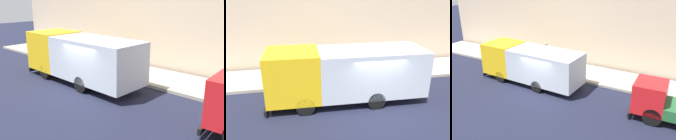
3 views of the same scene
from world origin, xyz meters
TOP-DOWN VIEW (x-y plane):
  - ground at (0.00, 0.00)m, footprint 80.00×80.00m
  - sidewalk at (4.68, 0.00)m, footprint 3.35×30.00m
  - building_facade at (6.85, 0.00)m, footprint 0.50×30.00m
  - large_utility_truck at (1.19, 1.34)m, footprint 2.74×8.00m
  - small_flatbed_truck at (0.61, -8.71)m, footprint 2.15×5.69m
  - pedestrian_walking at (5.39, 2.72)m, footprint 0.54×0.54m
  - pedestrian_standing at (3.50, 0.30)m, footprint 0.36×0.36m
  - traffic_cone_orange at (3.32, 4.06)m, footprint 0.52×0.52m

SIDE VIEW (x-z plane):
  - ground at x=0.00m, z-range 0.00..0.00m
  - sidewalk at x=4.68m, z-range 0.00..0.17m
  - traffic_cone_orange at x=3.32m, z-range 0.17..0.92m
  - pedestrian_walking at x=5.39m, z-range 0.22..1.93m
  - small_flatbed_truck at x=0.61m, z-range -0.05..2.20m
  - pedestrian_standing at x=3.50m, z-range 0.24..1.99m
  - large_utility_truck at x=1.19m, z-range 0.17..2.95m
  - building_facade at x=6.85m, z-range 0.00..9.81m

